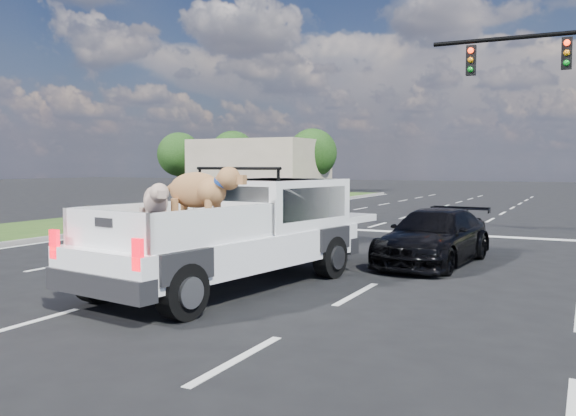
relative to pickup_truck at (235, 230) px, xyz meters
The scene contains 11 objects.
ground 1.21m from the pickup_truck, 35.71° to the left, with size 160.00×160.00×0.00m, color black.
road_markings 7.00m from the pickup_truck, 85.99° to the left, with size 17.75×60.00×0.01m.
grass_median_left 12.75m from the pickup_truck, 150.05° to the left, with size 5.00×60.00×0.10m, color #214415.
curb_left 10.71m from the pickup_truck, 143.46° to the left, with size 0.15×60.00×0.14m, color gray.
building_left 41.27m from the pickup_truck, 118.23° to the left, with size 10.00×8.00×4.40m, color #BFAB92.
tree_far_a 48.44m from the pickup_truck, 127.59° to the left, with size 4.20×4.20×5.40m.
tree_far_b 45.04m from the pickup_truck, 121.52° to the left, with size 4.20×4.20×5.40m.
tree_far_c 41.43m from the pickup_truck, 112.03° to the left, with size 4.20×4.20×5.40m.
pickup_truck is the anchor object (origin of this frame).
silver_sedan 5.33m from the pickup_truck, 111.29° to the left, with size 1.96×4.87×1.66m, color silver.
black_coupe 5.02m from the pickup_truck, 57.58° to the left, with size 1.73×4.26×1.24m, color black.
Camera 1 is at (5.31, -9.89, 2.23)m, focal length 38.00 mm.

